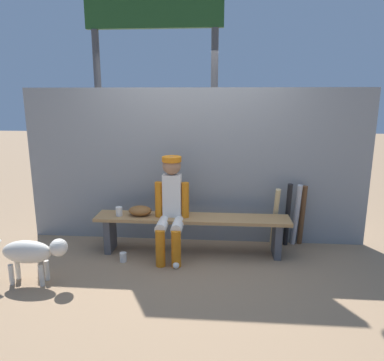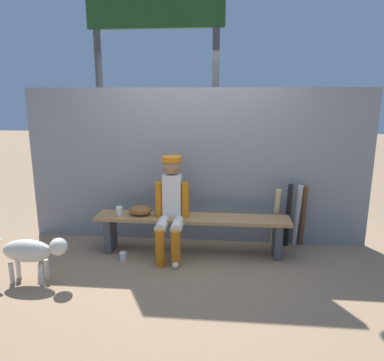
% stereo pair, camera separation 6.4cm
% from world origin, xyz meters
% --- Properties ---
extents(ground_plane, '(30.00, 30.00, 0.00)m').
position_xyz_m(ground_plane, '(0.00, 0.00, 0.00)').
color(ground_plane, '#937556').
extents(chainlink_fence, '(4.41, 0.03, 2.00)m').
position_xyz_m(chainlink_fence, '(0.00, 0.44, 1.00)').
color(chainlink_fence, gray).
rests_on(chainlink_fence, ground_plane).
extents(dugout_bench, '(2.35, 0.36, 0.47)m').
position_xyz_m(dugout_bench, '(0.00, 0.00, 0.36)').
color(dugout_bench, '#AD7F4C').
rests_on(dugout_bench, ground_plane).
extents(player_seated, '(0.41, 0.55, 1.21)m').
position_xyz_m(player_seated, '(-0.24, -0.11, 0.66)').
color(player_seated, silver).
rests_on(player_seated, ground_plane).
extents(baseball_glove, '(0.28, 0.20, 0.12)m').
position_xyz_m(baseball_glove, '(-0.64, 0.00, 0.53)').
color(baseball_glove, brown).
rests_on(baseball_glove, dugout_bench).
extents(bat_wood_natural, '(0.09, 0.25, 0.80)m').
position_xyz_m(bat_wood_natural, '(1.03, 0.26, 0.40)').
color(bat_wood_natural, tan).
rests_on(bat_wood_natural, ground_plane).
extents(bat_aluminum_black, '(0.07, 0.21, 0.85)m').
position_xyz_m(bat_aluminum_black, '(1.19, 0.28, 0.43)').
color(bat_aluminum_black, black).
rests_on(bat_aluminum_black, ground_plane).
extents(bat_aluminum_silver, '(0.09, 0.22, 0.84)m').
position_xyz_m(bat_aluminum_silver, '(1.30, 0.31, 0.42)').
color(bat_aluminum_silver, '#B7B7BC').
rests_on(bat_aluminum_silver, ground_plane).
extents(bat_wood_dark, '(0.06, 0.18, 0.81)m').
position_xyz_m(bat_wood_dark, '(1.38, 0.35, 0.41)').
color(bat_wood_dark, brown).
rests_on(bat_wood_dark, ground_plane).
extents(baseball, '(0.07, 0.07, 0.07)m').
position_xyz_m(baseball, '(-0.15, -0.43, 0.04)').
color(baseball, white).
rests_on(baseball, ground_plane).
extents(cup_on_ground, '(0.08, 0.08, 0.11)m').
position_xyz_m(cup_on_ground, '(-0.78, -0.31, 0.06)').
color(cup_on_ground, silver).
rests_on(cup_on_ground, ground_plane).
extents(cup_on_bench, '(0.08, 0.08, 0.11)m').
position_xyz_m(cup_on_bench, '(-0.89, -0.03, 0.53)').
color(cup_on_bench, silver).
rests_on(cup_on_bench, dugout_bench).
extents(scoreboard, '(2.19, 0.27, 3.88)m').
position_xyz_m(scoreboard, '(-0.56, 1.12, 2.73)').
color(scoreboard, '#3F3F42').
rests_on(scoreboard, ground_plane).
extents(dog, '(0.84, 0.20, 0.49)m').
position_xyz_m(dog, '(-1.57, -0.86, 0.34)').
color(dog, beige).
rests_on(dog, ground_plane).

